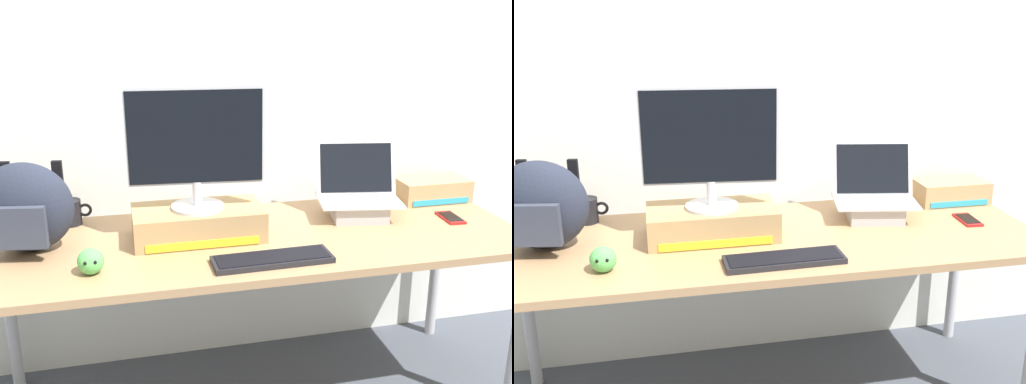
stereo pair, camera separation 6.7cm
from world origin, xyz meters
The scene contains 11 objects.
back_wall centered at (0.00, 0.48, 1.30)m, with size 7.00×0.10×2.60m, color silver.
desk centered at (0.00, 0.00, 0.68)m, with size 2.10×0.75×0.74m.
toner_box_yellow centered at (-0.22, 0.04, 0.80)m, with size 0.49×0.26×0.12m.
desktop_monitor centered at (-0.22, 0.04, 1.11)m, with size 0.52×0.20×0.46m.
open_laptop centered at (0.47, 0.12, 0.81)m, with size 0.37×0.29×0.31m.
external_keyboard centered at (0.00, -0.25, 0.76)m, with size 0.42×0.14×0.02m.
messenger_backpack centered at (-0.84, 0.05, 0.91)m, with size 0.37×0.29×0.33m.
coffee_mug centered at (-0.70, 0.30, 0.80)m, with size 0.13×0.09×0.10m.
cell_phone centered at (0.84, 0.00, 0.75)m, with size 0.08×0.15×0.01m.
plush_toy centered at (-0.61, -0.20, 0.79)m, with size 0.09×0.09×0.09m.
toner_box_cyan centered at (0.89, 0.25, 0.79)m, with size 0.32×0.18×0.10m.
Camera 1 is at (-0.50, -2.08, 1.61)m, focal length 41.64 mm.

